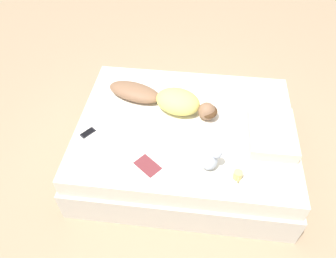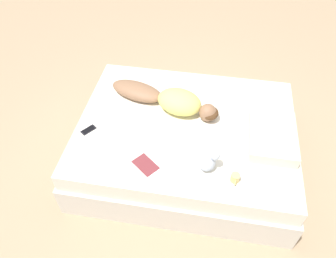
{
  "view_description": "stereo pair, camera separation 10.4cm",
  "coord_description": "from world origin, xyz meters",
  "px_view_note": "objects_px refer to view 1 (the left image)",
  "views": [
    {
      "loc": [
        2.3,
        0.1,
        2.97
      ],
      "look_at": [
        0.14,
        -0.17,
        0.63
      ],
      "focal_mm": 35.0,
      "sensor_mm": 36.0,
      "label": 1
    },
    {
      "loc": [
        2.28,
        0.2,
        2.97
      ],
      "look_at": [
        0.14,
        -0.17,
        0.63
      ],
      "focal_mm": 35.0,
      "sensor_mm": 36.0,
      "label": 2
    }
  ],
  "objects_px": {
    "person": "(166,99)",
    "coffee_mug": "(238,175)",
    "open_magazine": "(157,159)",
    "cell_phone": "(88,133)"
  },
  "relations": [
    {
      "from": "person",
      "to": "open_magazine",
      "type": "distance_m",
      "value": 0.73
    },
    {
      "from": "open_magazine",
      "to": "coffee_mug",
      "type": "distance_m",
      "value": 0.74
    },
    {
      "from": "open_magazine",
      "to": "coffee_mug",
      "type": "xyz_separation_m",
      "value": [
        0.12,
        0.73,
        0.04
      ]
    },
    {
      "from": "open_magazine",
      "to": "coffee_mug",
      "type": "height_order",
      "value": "coffee_mug"
    },
    {
      "from": "cell_phone",
      "to": "person",
      "type": "bearing_deg",
      "value": 70.58
    },
    {
      "from": "open_magazine",
      "to": "coffee_mug",
      "type": "bearing_deg",
      "value": 119.23
    },
    {
      "from": "open_magazine",
      "to": "cell_phone",
      "type": "relative_size",
      "value": 3.5
    },
    {
      "from": "person",
      "to": "open_magazine",
      "type": "bearing_deg",
      "value": 15.83
    },
    {
      "from": "coffee_mug",
      "to": "cell_phone",
      "type": "xyz_separation_m",
      "value": [
        -0.36,
        -1.45,
        -0.04
      ]
    },
    {
      "from": "person",
      "to": "coffee_mug",
      "type": "height_order",
      "value": "person"
    }
  ]
}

